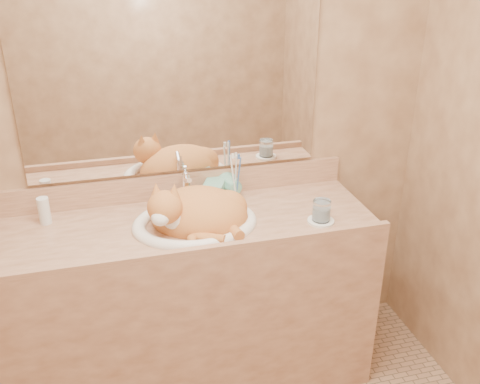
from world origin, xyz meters
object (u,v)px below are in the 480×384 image
object	(u,v)px
soap_dispenser	(211,185)
water_glass	(322,211)
sink_basin	(194,207)
toothbrush_cup	(236,190)
vanity_counter	(193,304)
cat	(195,211)

from	to	relation	value
soap_dispenser	water_glass	size ratio (longest dim) A/B	2.21
soap_dispenser	water_glass	world-z (taller)	soap_dispenser
sink_basin	water_glass	bearing A→B (deg)	-0.31
soap_dispenser	toothbrush_cup	distance (m)	0.13
vanity_counter	sink_basin	bearing A→B (deg)	-41.03
sink_basin	water_glass	world-z (taller)	sink_basin
vanity_counter	soap_dispenser	size ratio (longest dim) A/B	7.97
soap_dispenser	vanity_counter	bearing A→B (deg)	-108.32
toothbrush_cup	soap_dispenser	bearing A→B (deg)	-167.42
soap_dispenser	water_glass	bearing A→B (deg)	-9.12
soap_dispenser	toothbrush_cup	bearing A→B (deg)	37.21
vanity_counter	soap_dispenser	world-z (taller)	soap_dispenser
cat	sink_basin	bearing A→B (deg)	109.11
toothbrush_cup	vanity_counter	bearing A→B (deg)	-146.38
vanity_counter	soap_dispenser	xyz separation A→B (m)	(0.13, 0.14, 0.53)
vanity_counter	toothbrush_cup	size ratio (longest dim) A/B	14.70
cat	toothbrush_cup	size ratio (longest dim) A/B	3.85
toothbrush_cup	cat	bearing A→B (deg)	-139.84
sink_basin	toothbrush_cup	world-z (taller)	sink_basin
vanity_counter	sink_basin	xyz separation A→B (m)	(0.02, -0.02, 0.51)
sink_basin	cat	distance (m)	0.01
vanity_counter	toothbrush_cup	world-z (taller)	toothbrush_cup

